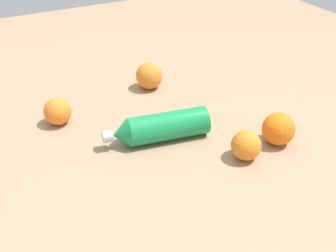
{
  "coord_description": "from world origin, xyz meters",
  "views": [
    {
      "loc": [
        -0.41,
        -0.87,
        0.64
      ],
      "look_at": [
        0.04,
        -0.01,
        0.04
      ],
      "focal_mm": 47.78,
      "sensor_mm": 36.0,
      "label": 1
    }
  ],
  "objects_px": {
    "orange_1": "(278,129)",
    "orange_2": "(58,111)",
    "orange_0": "(149,76)",
    "orange_3": "(246,145)",
    "water_bottle": "(160,127)"
  },
  "relations": [
    {
      "from": "orange_2",
      "to": "orange_3",
      "type": "xyz_separation_m",
      "value": [
        0.36,
        -0.37,
        -0.0
      ]
    },
    {
      "from": "water_bottle",
      "to": "orange_0",
      "type": "relative_size",
      "value": 3.34
    },
    {
      "from": "orange_3",
      "to": "water_bottle",
      "type": "bearing_deg",
      "value": 131.34
    },
    {
      "from": "water_bottle",
      "to": "orange_2",
      "type": "distance_m",
      "value": 0.29
    },
    {
      "from": "water_bottle",
      "to": "orange_2",
      "type": "relative_size",
      "value": 3.72
    },
    {
      "from": "water_bottle",
      "to": "orange_2",
      "type": "xyz_separation_m",
      "value": [
        -0.21,
        0.2,
        0.0
      ]
    },
    {
      "from": "orange_1",
      "to": "orange_2",
      "type": "relative_size",
      "value": 1.12
    },
    {
      "from": "water_bottle",
      "to": "orange_2",
      "type": "height_order",
      "value": "same"
    },
    {
      "from": "water_bottle",
      "to": "orange_0",
      "type": "xyz_separation_m",
      "value": [
        0.1,
        0.28,
        0.0
      ]
    },
    {
      "from": "orange_2",
      "to": "orange_3",
      "type": "height_order",
      "value": "orange_2"
    },
    {
      "from": "orange_0",
      "to": "orange_1",
      "type": "height_order",
      "value": "same"
    },
    {
      "from": "orange_2",
      "to": "orange_3",
      "type": "distance_m",
      "value": 0.51
    },
    {
      "from": "orange_0",
      "to": "orange_3",
      "type": "distance_m",
      "value": 0.45
    },
    {
      "from": "orange_0",
      "to": "orange_2",
      "type": "height_order",
      "value": "orange_0"
    },
    {
      "from": "orange_0",
      "to": "orange_3",
      "type": "bearing_deg",
      "value": -84.39
    }
  ]
}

